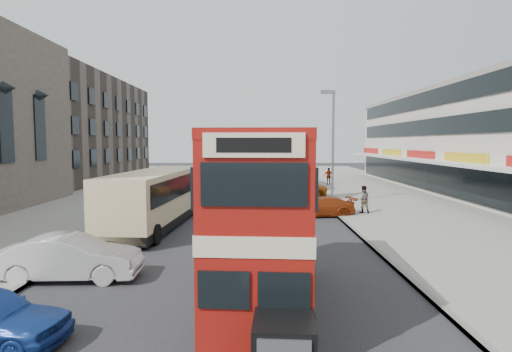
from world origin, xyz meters
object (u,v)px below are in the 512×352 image
(street_lamp, at_px, (332,138))
(car_right_a, at_px, (321,207))
(car_left_front, at_px, (71,257))
(car_right_c, at_px, (291,177))
(bus_main, at_px, (263,219))
(coach, at_px, (156,196))
(car_right_b, at_px, (297,190))
(bus_second, at_px, (273,161))
(pedestrian_far, at_px, (328,176))
(pedestrian_near, at_px, (363,199))
(cyclist, at_px, (293,192))

(street_lamp, height_order, car_right_a, street_lamp)
(car_left_front, relative_size, car_right_c, 1.05)
(bus_main, height_order, car_left_front, bus_main)
(street_lamp, distance_m, bus_main, 19.09)
(coach, distance_m, car_right_b, 14.57)
(car_right_a, height_order, car_right_c, car_right_c)
(bus_second, distance_m, car_left_front, 26.71)
(pedestrian_far, bearing_deg, car_right_b, -124.24)
(bus_second, xyz_separation_m, car_right_b, (1.76, -5.22, -2.10))
(bus_second, bearing_deg, car_left_front, 73.20)
(bus_second, xyz_separation_m, car_left_front, (-7.71, -25.49, -2.03))
(bus_main, xyz_separation_m, coach, (-5.51, 10.86, -0.80))
(bus_main, distance_m, bus_second, 27.75)
(car_left_front, bearing_deg, car_right_a, -42.34)
(car_left_front, xyz_separation_m, car_right_c, (10.01, 32.37, -0.01))
(bus_second, bearing_deg, car_right_a, 99.56)
(bus_second, relative_size, car_right_c, 2.24)
(pedestrian_near, distance_m, cyclist, 7.38)
(bus_main, height_order, pedestrian_far, bus_main)
(pedestrian_near, bearing_deg, car_right_a, 9.18)
(bus_second, height_order, car_right_a, bus_second)
(bus_second, xyz_separation_m, pedestrian_far, (5.97, 4.13, -1.75))
(pedestrian_near, bearing_deg, pedestrian_far, -93.15)
(bus_main, relative_size, pedestrian_near, 4.99)
(coach, height_order, car_right_c, coach)
(pedestrian_near, distance_m, pedestrian_far, 17.57)
(coach, bearing_deg, bus_second, 72.27)
(car_right_a, relative_size, pedestrian_near, 2.40)
(coach, bearing_deg, car_left_front, -90.29)
(bus_second, distance_m, coach, 18.27)
(car_right_b, height_order, pedestrian_far, pedestrian_far)
(coach, height_order, car_left_front, coach)
(car_left_front, bearing_deg, pedestrian_near, -48.08)
(car_left_front, height_order, car_right_a, car_left_front)
(car_left_front, height_order, car_right_b, car_left_front)
(bus_main, relative_size, car_right_a, 2.08)
(coach, relative_size, car_left_front, 2.37)
(car_right_b, height_order, car_right_c, car_right_c)
(pedestrian_far, relative_size, cyclist, 0.83)
(car_right_a, relative_size, car_right_b, 0.86)
(car_right_a, bearing_deg, pedestrian_near, 92.48)
(pedestrian_far, bearing_deg, bus_second, -155.31)
(coach, xyz_separation_m, pedestrian_near, (11.98, 3.45, -0.63))
(car_right_b, bearing_deg, pedestrian_near, 25.87)
(street_lamp, bearing_deg, cyclist, 135.12)
(coach, distance_m, pedestrian_far, 24.66)
(street_lamp, xyz_separation_m, car_right_b, (-1.99, 4.28, -4.12))
(coach, bearing_deg, street_lamp, 39.18)
(coach, bearing_deg, car_right_c, 73.39)
(car_right_a, height_order, cyclist, cyclist)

